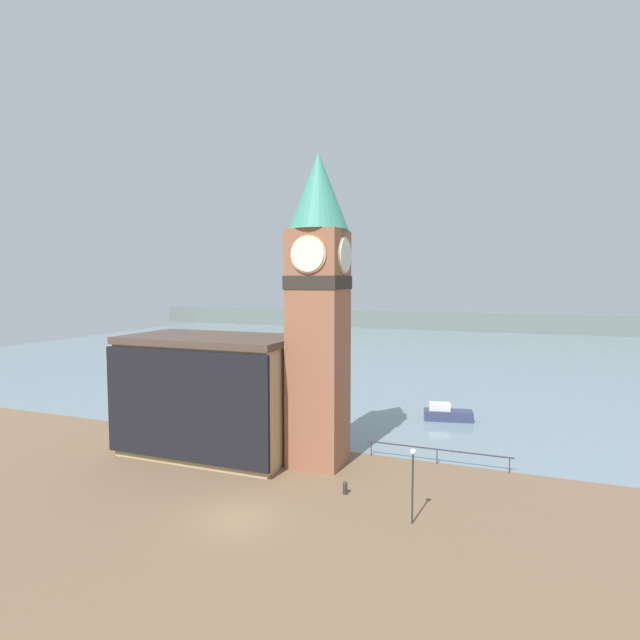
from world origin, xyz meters
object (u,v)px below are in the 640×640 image
clock_tower (318,301)px  mooring_bollard_near (345,487)px  boat_near (447,414)px  lamp_post (413,472)px  pier_building (211,394)px

clock_tower → mooring_bollard_near: size_ratio=27.26×
boat_near → mooring_bollard_near: boat_near is taller
boat_near → lamp_post: (0.64, -21.02, 2.22)m
pier_building → lamp_post: (16.13, -5.76, -1.60)m
lamp_post → clock_tower: bearing=140.3°
mooring_bollard_near → boat_near: bearing=78.5°
lamp_post → pier_building: bearing=160.4°
clock_tower → pier_building: 10.92m
clock_tower → pier_building: size_ratio=1.66×
pier_building → lamp_post: size_ratio=3.20×
pier_building → lamp_post: 17.21m
mooring_bollard_near → clock_tower: bearing=128.3°
mooring_bollard_near → lamp_post: (4.46, -2.23, 2.39)m
clock_tower → boat_near: (7.18, 14.53, -10.87)m
pier_building → boat_near: (15.50, 15.26, -3.82)m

